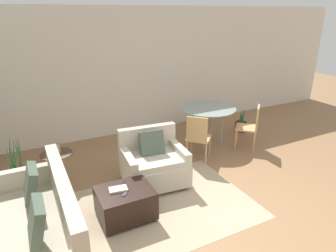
% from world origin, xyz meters
% --- Properties ---
extents(ground_plane, '(20.00, 20.00, 0.00)m').
position_xyz_m(ground_plane, '(0.00, 0.00, 0.00)').
color(ground_plane, '#936B47').
extents(wall_back, '(12.00, 0.06, 2.75)m').
position_xyz_m(wall_back, '(0.00, 3.84, 1.38)').
color(wall_back, silver).
rests_on(wall_back, ground_plane).
extents(area_rug, '(2.95, 1.88, 0.01)m').
position_xyz_m(area_rug, '(-0.90, 0.88, 0.00)').
color(area_rug, tan).
rests_on(area_rug, ground_plane).
extents(couch, '(0.95, 1.92, 0.96)m').
position_xyz_m(couch, '(-2.38, 0.64, 0.33)').
color(couch, beige).
rests_on(couch, ground_plane).
extents(armchair, '(1.03, 0.89, 0.88)m').
position_xyz_m(armchair, '(-0.55, 1.53, 0.35)').
color(armchair, beige).
rests_on(armchair, ground_plane).
extents(ottoman, '(0.72, 0.58, 0.43)m').
position_xyz_m(ottoman, '(-1.26, 0.88, 0.24)').
color(ottoman, black).
rests_on(ottoman, ground_plane).
extents(book_stack, '(0.26, 0.18, 0.03)m').
position_xyz_m(book_stack, '(-1.33, 0.92, 0.45)').
color(book_stack, beige).
rests_on(book_stack, ottoman).
extents(tv_remote_primary, '(0.11, 0.16, 0.01)m').
position_xyz_m(tv_remote_primary, '(-1.23, 1.03, 0.44)').
color(tv_remote_primary, black).
rests_on(tv_remote_primary, ottoman).
extents(tv_remote_secondary, '(0.13, 0.15, 0.01)m').
position_xyz_m(tv_remote_secondary, '(-1.27, 0.81, 0.44)').
color(tv_remote_secondary, '#333338').
rests_on(tv_remote_secondary, ottoman).
extents(potted_plant, '(0.38, 0.38, 0.99)m').
position_xyz_m(potted_plant, '(-2.50, 2.12, 0.23)').
color(potted_plant, brown).
rests_on(potted_plant, ground_plane).
extents(side_table, '(0.49, 0.49, 0.55)m').
position_xyz_m(side_table, '(-1.93, 2.17, 0.39)').
color(side_table, '#4C3828').
rests_on(side_table, ground_plane).
extents(picture_frame, '(0.14, 0.06, 0.16)m').
position_xyz_m(picture_frame, '(-1.93, 2.17, 0.63)').
color(picture_frame, '#8C6647').
rests_on(picture_frame, side_table).
extents(dining_table, '(1.15, 1.15, 0.78)m').
position_xyz_m(dining_table, '(1.12, 2.48, 0.69)').
color(dining_table, '#8C9E99').
rests_on(dining_table, ground_plane).
extents(dining_chair_near_left, '(0.59, 0.59, 0.90)m').
position_xyz_m(dining_chair_near_left, '(0.49, 1.85, 0.52)').
color(dining_chair_near_left, tan).
rests_on(dining_chair_near_left, ground_plane).
extents(dining_chair_near_right, '(0.59, 0.59, 0.90)m').
position_xyz_m(dining_chair_near_right, '(1.75, 1.85, 0.52)').
color(dining_chair_near_right, tan).
rests_on(dining_chair_near_right, ground_plane).
extents(potted_plant_small, '(0.27, 0.27, 0.55)m').
position_xyz_m(potted_plant_small, '(2.20, 2.67, 0.16)').
color(potted_plant_small, maroon).
rests_on(potted_plant_small, ground_plane).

